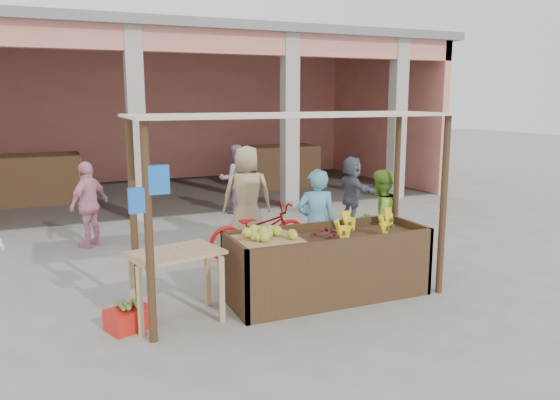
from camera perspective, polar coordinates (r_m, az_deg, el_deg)
name	(u,v)px	position (r m, az deg, el deg)	size (l,w,h in m)	color
ground	(293,302)	(7.10, 1.34, -10.61)	(60.00, 60.00, 0.00)	slate
market_building	(156,93)	(15.20, -12.83, 10.88)	(14.40, 6.40, 4.20)	#EA8D7A
fruit_stall	(328,267)	(7.18, 5.01, -7.02)	(2.60, 0.95, 0.80)	#46311C
stall_awning	(290,147)	(6.69, 1.08, 5.52)	(4.09, 1.35, 2.39)	#46311C
banana_heap	(366,226)	(7.33, 8.97, -2.67)	(1.12, 0.61, 0.20)	yellow
melon_tray	(267,236)	(6.76, -1.38, -3.74)	(0.79, 0.68, 0.21)	tan
berry_heap	(326,232)	(7.02, 4.83, -3.38)	(0.49, 0.40, 0.15)	maroon
side_table	(175,263)	(6.47, -10.88, -6.48)	(1.16, 0.91, 0.83)	tan
papaya_pile	(175,243)	(6.41, -10.96, -4.44)	(0.69, 0.39, 0.20)	#499731
red_crate	(129,319)	(6.52, -15.50, -11.87)	(0.47, 0.34, 0.24)	red
plantain_bundle	(128,305)	(6.46, -15.57, -10.57)	(0.37, 0.26, 0.07)	#4F7F2E
produce_sacks	(313,196)	(12.83, 3.43, 0.41)	(0.97, 0.73, 0.59)	maroon
vendor_blue	(316,220)	(7.82, 3.82, -2.13)	(0.64, 0.47, 1.70)	#58A4C6
vendor_green	(380,216)	(8.46, 10.39, -1.67)	(0.76, 0.44, 1.59)	#7ABA36
motorcycle	(259,229)	(8.89, -2.26, -3.06)	(1.79, 0.61, 0.93)	#AB0A08
shopper_b	(89,201)	(10.03, -19.35, -0.14)	(0.94, 0.50, 1.60)	pink
shopper_c	(247,190)	(9.60, -3.47, 1.04)	(0.94, 0.61, 1.95)	tan
shopper_d	(352,188)	(11.30, 7.51, 1.21)	(1.36, 0.56, 1.47)	#565663
shopper_f	(235,176)	(12.27, -4.69, 2.52)	(0.82, 0.47, 1.69)	gray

